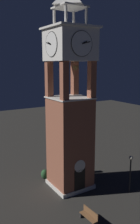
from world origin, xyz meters
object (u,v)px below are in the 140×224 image
(clock_tower, at_px, (70,110))
(park_bench, at_px, (89,216))
(lamp_post, at_px, (131,167))
(trash_bin, at_px, (91,169))

(clock_tower, distance_m, park_bench, 8.70)
(clock_tower, bearing_deg, park_bench, -107.09)
(lamp_post, bearing_deg, clock_tower, 135.58)
(park_bench, xyz_separation_m, trash_bin, (5.00, 6.48, -0.08))
(lamp_post, bearing_deg, trash_bin, 95.53)
(clock_tower, bearing_deg, lamp_post, -44.42)
(trash_bin, bearing_deg, lamp_post, -84.47)
(park_bench, height_order, lamp_post, lamp_post)
(trash_bin, bearing_deg, park_bench, -127.65)
(lamp_post, relative_size, trash_bin, 4.27)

